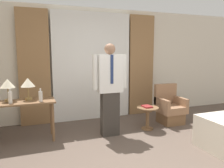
# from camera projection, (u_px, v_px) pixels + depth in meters

# --- Properties ---
(wall_back) EXTENTS (10.00, 0.06, 2.70)m
(wall_back) POSITION_uv_depth(u_px,v_px,m) (91.00, 64.00, 5.40)
(wall_back) COLOR silver
(wall_back) RESTS_ON ground_plane
(curtain_sheer_center) EXTENTS (1.91, 0.06, 2.58)m
(curtain_sheer_center) POSITION_uv_depth(u_px,v_px,m) (92.00, 67.00, 5.28)
(curtain_sheer_center) COLOR white
(curtain_sheer_center) RESTS_ON ground_plane
(curtain_drape_left) EXTENTS (0.68, 0.06, 2.58)m
(curtain_drape_left) POSITION_uv_depth(u_px,v_px,m) (34.00, 68.00, 4.82)
(curtain_drape_left) COLOR #997047
(curtain_drape_left) RESTS_ON ground_plane
(curtain_drape_right) EXTENTS (0.68, 0.06, 2.58)m
(curtain_drape_right) POSITION_uv_depth(u_px,v_px,m) (141.00, 66.00, 5.74)
(curtain_drape_right) COLOR #997047
(curtain_drape_right) RESTS_ON ground_plane
(desk) EXTENTS (1.27, 0.50, 0.76)m
(desk) POSITION_uv_depth(u_px,v_px,m) (19.00, 108.00, 3.95)
(desk) COLOR brown
(desk) RESTS_ON ground_plane
(table_lamp_left) EXTENTS (0.26, 0.26, 0.41)m
(table_lamp_left) POSITION_uv_depth(u_px,v_px,m) (7.00, 84.00, 3.93)
(table_lamp_left) COLOR #9E7F47
(table_lamp_left) RESTS_ON desk
(table_lamp_right) EXTENTS (0.26, 0.26, 0.41)m
(table_lamp_right) POSITION_uv_depth(u_px,v_px,m) (28.00, 83.00, 4.05)
(table_lamp_right) COLOR #9E7F47
(table_lamp_right) RESTS_ON desk
(bottle_near_edge) EXTENTS (0.07, 0.07, 0.26)m
(bottle_near_edge) POSITION_uv_depth(u_px,v_px,m) (10.00, 97.00, 3.79)
(bottle_near_edge) COLOR silver
(bottle_near_edge) RESTS_ON desk
(bottle_by_lamp) EXTENTS (0.07, 0.07, 0.24)m
(bottle_by_lamp) POSITION_uv_depth(u_px,v_px,m) (41.00, 96.00, 3.93)
(bottle_by_lamp) COLOR silver
(bottle_by_lamp) RESTS_ON desk
(person) EXTENTS (0.69, 0.23, 1.81)m
(person) POSITION_uv_depth(u_px,v_px,m) (110.00, 87.00, 4.23)
(person) COLOR #38332D
(person) RESTS_ON ground_plane
(armchair) EXTENTS (0.57, 0.57, 0.89)m
(armchair) POSITION_uv_depth(u_px,v_px,m) (170.00, 109.00, 5.09)
(armchair) COLOR brown
(armchair) RESTS_ON ground_plane
(side_table) EXTENTS (0.46, 0.46, 0.48)m
(side_table) POSITION_uv_depth(u_px,v_px,m) (148.00, 114.00, 4.65)
(side_table) COLOR brown
(side_table) RESTS_ON ground_plane
(book) EXTENTS (0.17, 0.23, 0.03)m
(book) POSITION_uv_depth(u_px,v_px,m) (147.00, 106.00, 4.64)
(book) COLOR maroon
(book) RESTS_ON side_table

